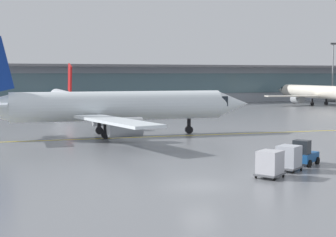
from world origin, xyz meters
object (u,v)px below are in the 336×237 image
(gate_airplane_2, at_px, (316,92))
(cargo_dolly_lead, at_px, (289,157))
(gate_airplane_1, at_px, (62,98))
(apron_light_mast_1, at_px, (333,70))
(taxiing_regional_jet, at_px, (115,107))
(cargo_dolly_trailing, at_px, (270,163))
(baggage_tug, at_px, (304,154))

(gate_airplane_2, relative_size, cargo_dolly_lead, 11.53)
(cargo_dolly_lead, bearing_deg, gate_airplane_2, 19.59)
(gate_airplane_1, distance_m, gate_airplane_2, 60.09)
(gate_airplane_1, relative_size, apron_light_mast_1, 1.77)
(cargo_dolly_lead, relative_size, apron_light_mast_1, 0.17)
(gate_airplane_2, bearing_deg, taxiing_regional_jet, 122.56)
(gate_airplane_2, relative_size, cargo_dolly_trailing, 11.53)
(cargo_dolly_trailing, bearing_deg, baggage_tug, 0.00)
(taxiing_regional_jet, relative_size, cargo_dolly_trailing, 13.24)
(cargo_dolly_trailing, bearing_deg, taxiing_regional_jet, 65.73)
(gate_airplane_2, height_order, cargo_dolly_trailing, gate_airplane_2)
(taxiing_regional_jet, relative_size, baggage_tug, 11.85)
(taxiing_regional_jet, xyz_separation_m, baggage_tug, (9.67, -24.20, -2.57))
(baggage_tug, bearing_deg, apron_light_mast_1, 17.98)
(apron_light_mast_1, bearing_deg, cargo_dolly_lead, -129.12)
(gate_airplane_2, bearing_deg, cargo_dolly_lead, 139.32)
(gate_airplane_2, xyz_separation_m, cargo_dolly_trailing, (-55.07, -71.26, -1.96))
(taxiing_regional_jet, relative_size, cargo_dolly_lead, 13.24)
(gate_airplane_2, distance_m, cargo_dolly_trailing, 90.09)
(apron_light_mast_1, bearing_deg, gate_airplane_2, -139.23)
(cargo_dolly_trailing, bearing_deg, cargo_dolly_lead, 0.00)
(taxiing_regional_jet, height_order, apron_light_mast_1, apron_light_mast_1)
(gate_airplane_1, xyz_separation_m, apron_light_mast_1, (73.89, 14.84, 5.76))
(gate_airplane_2, distance_m, taxiing_regional_jet, 73.79)
(cargo_dolly_lead, height_order, apron_light_mast_1, apron_light_mast_1)
(cargo_dolly_lead, xyz_separation_m, cargo_dolly_trailing, (-2.71, -1.79, 0.00))
(baggage_tug, distance_m, apron_light_mast_1, 102.38)
(cargo_dolly_lead, bearing_deg, apron_light_mast_1, 17.47)
(taxiing_regional_jet, xyz_separation_m, cargo_dolly_lead, (7.15, -25.86, -2.41))
(baggage_tug, bearing_deg, cargo_dolly_lead, 180.00)
(gate_airplane_1, relative_size, gate_airplane_2, 0.91)
(cargo_dolly_trailing, relative_size, apron_light_mast_1, 0.17)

